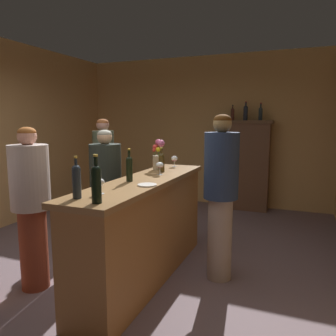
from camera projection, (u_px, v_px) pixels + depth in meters
floor at (110, 276)px, 3.50m from camera, size 9.04×9.04×0.00m
wall_back at (203, 131)px, 6.54m from camera, size 4.96×0.12×2.87m
bar_counter at (145, 229)px, 3.39m from camera, size 0.53×2.29×1.06m
display_cabinet at (244, 163)px, 6.05m from camera, size 0.96×0.37×1.64m
wine_bottle_merlot at (77, 180)px, 2.49m from camera, size 0.07×0.07×0.32m
wine_bottle_malbec at (129, 167)px, 3.18m from camera, size 0.06×0.06×0.32m
wine_bottle_syrah at (162, 161)px, 3.76m from camera, size 0.07×0.07×0.28m
wine_bottle_rose at (96, 182)px, 2.34m from camera, size 0.07×0.07×0.35m
wine_glass_front at (100, 183)px, 2.64m from camera, size 0.07×0.07×0.13m
wine_glass_mid at (160, 166)px, 3.56m from camera, size 0.08×0.08×0.14m
wine_glass_rear at (174, 159)px, 4.18m from camera, size 0.08×0.08×0.14m
flower_arrangement at (159, 156)px, 3.92m from camera, size 0.16×0.14×0.36m
cheese_plate at (147, 185)px, 2.99m from camera, size 0.18×0.18×0.01m
display_bottle_left at (233, 113)px, 6.01m from camera, size 0.07×0.07×0.28m
display_bottle_midleft at (246, 112)px, 5.92m from camera, size 0.08×0.08×0.34m
display_bottle_center at (261, 113)px, 5.82m from camera, size 0.07×0.07×0.31m
patron_in_navy at (106, 187)px, 4.04m from camera, size 0.38×0.38×1.53m
patron_near_entrance at (104, 168)px, 4.96m from camera, size 0.32×0.32×1.67m
patron_in_grey at (31, 203)px, 3.16m from camera, size 0.37×0.37×1.59m
bartender at (221, 191)px, 3.34m from camera, size 0.35×0.35×1.71m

